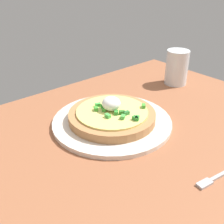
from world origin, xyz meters
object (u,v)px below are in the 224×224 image
cup_near (177,68)px  fork (217,177)px  plate (112,122)px  pizza (112,115)px

cup_near → fork: bearing=47.9°
plate → fork: 25.77cm
cup_near → plate: bearing=10.7°
plate → pizza: size_ratio=1.38×
pizza → fork: 25.86cm
plate → pizza: (-0.02, -0.02, 1.82)cm
fork → plate: bearing=-76.9°
cup_near → fork: cup_near is taller
plate → pizza: pizza is taller
plate → cup_near: 31.26cm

